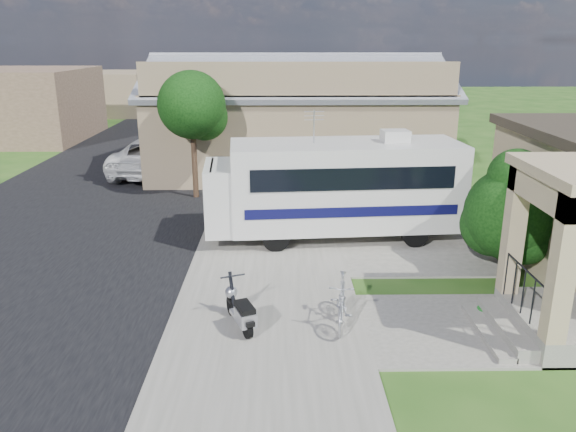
{
  "coord_description": "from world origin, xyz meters",
  "views": [
    {
      "loc": [
        -0.69,
        -11.03,
        5.55
      ],
      "look_at": [
        -0.5,
        2.5,
        1.3
      ],
      "focal_mm": 35.0,
      "sensor_mm": 36.0,
      "label": 1
    }
  ],
  "objects_px": {
    "garden_hose": "(485,313)",
    "bicycle": "(342,304)",
    "motorhome": "(336,185)",
    "scooter": "(241,311)",
    "pickup_truck": "(158,155)",
    "van": "(176,128)",
    "shrub": "(514,209)"
  },
  "relations": [
    {
      "from": "scooter",
      "to": "bicycle",
      "type": "xyz_separation_m",
      "value": [
        2.01,
        0.13,
        0.07
      ]
    },
    {
      "from": "motorhome",
      "to": "scooter",
      "type": "relative_size",
      "value": 5.23
    },
    {
      "from": "bicycle",
      "to": "garden_hose",
      "type": "xyz_separation_m",
      "value": [
        3.09,
        0.42,
        -0.43
      ]
    },
    {
      "from": "bicycle",
      "to": "pickup_truck",
      "type": "relative_size",
      "value": 0.3
    },
    {
      "from": "motorhome",
      "to": "garden_hose",
      "type": "xyz_separation_m",
      "value": [
        2.72,
        -4.94,
        -1.51
      ]
    },
    {
      "from": "pickup_truck",
      "to": "bicycle",
      "type": "bearing_deg",
      "value": 123.93
    },
    {
      "from": "bicycle",
      "to": "pickup_truck",
      "type": "xyz_separation_m",
      "value": [
        -6.5,
        13.85,
        0.29
      ]
    },
    {
      "from": "garden_hose",
      "to": "pickup_truck",
      "type": "bearing_deg",
      "value": 125.53
    },
    {
      "from": "motorhome",
      "to": "bicycle",
      "type": "bearing_deg",
      "value": -98.3
    },
    {
      "from": "motorhome",
      "to": "scooter",
      "type": "xyz_separation_m",
      "value": [
        -2.38,
        -5.48,
        -1.15
      ]
    },
    {
      "from": "scooter",
      "to": "garden_hose",
      "type": "relative_size",
      "value": 4.07
    },
    {
      "from": "motorhome",
      "to": "pickup_truck",
      "type": "relative_size",
      "value": 1.28
    },
    {
      "from": "scooter",
      "to": "bicycle",
      "type": "bearing_deg",
      "value": -18.08
    },
    {
      "from": "motorhome",
      "to": "pickup_truck",
      "type": "xyz_separation_m",
      "value": [
        -6.87,
        8.49,
        -0.79
      ]
    },
    {
      "from": "shrub",
      "to": "van",
      "type": "bearing_deg",
      "value": 122.17
    },
    {
      "from": "scooter",
      "to": "motorhome",
      "type": "bearing_deg",
      "value": 44.82
    },
    {
      "from": "van",
      "to": "pickup_truck",
      "type": "bearing_deg",
      "value": -90.41
    },
    {
      "from": "garden_hose",
      "to": "bicycle",
      "type": "bearing_deg",
      "value": -172.29
    },
    {
      "from": "van",
      "to": "garden_hose",
      "type": "relative_size",
      "value": 17.24
    },
    {
      "from": "motorhome",
      "to": "shrub",
      "type": "relative_size",
      "value": 2.37
    },
    {
      "from": "scooter",
      "to": "garden_hose",
      "type": "distance_m",
      "value": 5.14
    },
    {
      "from": "shrub",
      "to": "garden_hose",
      "type": "xyz_separation_m",
      "value": [
        -1.43,
        -2.51,
        -1.51
      ]
    },
    {
      "from": "scooter",
      "to": "pickup_truck",
      "type": "bearing_deg",
      "value": 86.07
    },
    {
      "from": "motorhome",
      "to": "bicycle",
      "type": "relative_size",
      "value": 4.32
    },
    {
      "from": "motorhome",
      "to": "scooter",
      "type": "height_order",
      "value": "motorhome"
    },
    {
      "from": "van",
      "to": "garden_hose",
      "type": "height_order",
      "value": "van"
    },
    {
      "from": "pickup_truck",
      "to": "van",
      "type": "height_order",
      "value": "van"
    },
    {
      "from": "bicycle",
      "to": "van",
      "type": "xyz_separation_m",
      "value": [
        -7.04,
        21.3,
        0.35
      ]
    },
    {
      "from": "motorhome",
      "to": "scooter",
      "type": "bearing_deg",
      "value": -117.85
    },
    {
      "from": "scooter",
      "to": "pickup_truck",
      "type": "xyz_separation_m",
      "value": [
        -4.49,
        13.98,
        0.36
      ]
    },
    {
      "from": "bicycle",
      "to": "pickup_truck",
      "type": "height_order",
      "value": "pickup_truck"
    },
    {
      "from": "shrub",
      "to": "motorhome",
      "type": "bearing_deg",
      "value": 149.72
    }
  ]
}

